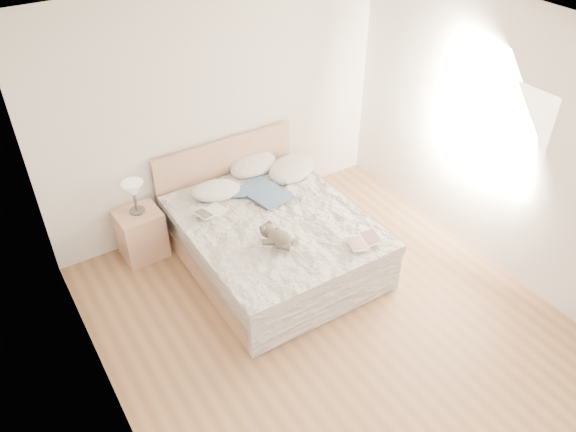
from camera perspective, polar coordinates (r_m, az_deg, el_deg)
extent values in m
cube|color=brown|center=(5.44, 4.85, -11.33)|extent=(4.00, 4.50, 0.00)
cube|color=white|center=(3.89, 6.94, 16.37)|extent=(4.00, 4.50, 0.00)
cube|color=silver|center=(6.19, -7.09, 10.71)|extent=(4.00, 0.02, 2.70)
cube|color=silver|center=(3.91, -18.74, -9.19)|extent=(0.02, 4.50, 2.70)
cube|color=silver|center=(5.82, 21.75, 6.43)|extent=(0.02, 4.50, 2.70)
cube|color=white|center=(5.91, 19.70, 8.55)|extent=(0.02, 1.30, 1.10)
cube|color=tan|center=(6.05, -1.55, -3.86)|extent=(1.68, 2.08, 0.20)
cube|color=silver|center=(5.89, -1.59, -2.02)|extent=(1.60, 2.00, 0.30)
cube|color=silver|center=(5.74, -1.36, -0.80)|extent=(1.72, 2.05, 0.10)
cube|color=tan|center=(6.56, -6.30, 3.83)|extent=(1.70, 0.06, 1.00)
cube|color=tan|center=(6.23, -14.67, -1.78)|extent=(0.47, 0.42, 0.56)
cylinder|color=#45413B|center=(6.08, -15.06, 0.53)|extent=(0.16, 0.16, 0.02)
cylinder|color=#3C3832|center=(6.01, -15.24, 1.48)|extent=(0.03, 0.03, 0.23)
cone|color=beige|center=(5.93, -15.46, 2.61)|extent=(0.29, 0.29, 0.16)
ellipsoid|color=white|center=(6.11, -7.35, 2.59)|extent=(0.62, 0.51, 0.16)
ellipsoid|color=silver|center=(6.52, -3.57, 5.24)|extent=(0.74, 0.62, 0.19)
ellipsoid|color=silver|center=(6.43, 0.40, 4.85)|extent=(0.78, 0.68, 0.19)
cube|color=white|center=(5.80, -7.87, 0.36)|extent=(0.35, 0.29, 0.02)
cube|color=#F6E7C6|center=(5.43, 7.70, -2.54)|extent=(0.40, 0.32, 0.02)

